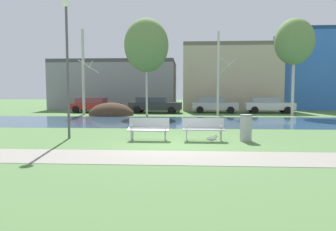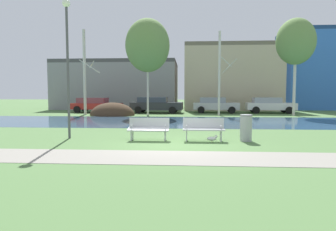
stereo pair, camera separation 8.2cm
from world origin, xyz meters
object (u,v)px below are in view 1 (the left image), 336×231
Objects in this scene: parked_hatch_third_silver at (214,105)px; parked_wagon_fourth_white at (268,105)px; seagull at (212,138)px; streetlamp at (67,47)px; bench_right at (204,129)px; parked_van_nearest_red at (94,105)px; bench_left at (149,128)px; parked_sedan_second_dark at (155,104)px; trash_bin at (246,127)px.

parked_wagon_fourth_white is (4.89, -0.02, 0.00)m from parked_hatch_third_silver.
streetlamp is (-5.77, 0.52, 3.57)m from seagull.
parked_wagon_fourth_white is (6.79, 16.36, 0.29)m from bench_right.
parked_hatch_third_silver is 4.89m from parked_wagon_fourth_white.
parked_van_nearest_red is 1.09× the size of parked_wagon_fourth_white.
bench_right is 6.34m from streetlamp.
seagull is at bearing -5.20° from streetlamp.
streetlamp is 1.17× the size of parked_van_nearest_red.
bench_left is 15.97m from parked_sedan_second_dark.
parked_hatch_third_silver reaches higher than bench_right.
bench_right is 0.38× the size of parked_hatch_third_silver.
parked_wagon_fourth_white is at bearing 67.47° from bench_right.
parked_sedan_second_dark is at bearing 103.45° from seagull.
trash_bin is at bearing -56.09° from parked_van_nearest_red.
parked_hatch_third_silver reaches higher than bench_left.
parked_van_nearest_red is at bearing 119.74° from bench_right.
parked_sedan_second_dark is 1.09× the size of parked_wagon_fourth_white.
trash_bin is at bearing -2.10° from streetlamp.
parked_van_nearest_red is at bearing 120.21° from seagull.
parked_wagon_fourth_white is (16.10, 0.06, 0.02)m from parked_van_nearest_red.
bench_right is 16.29m from parked_sedan_second_dark.
trash_bin is 0.21× the size of parked_sedan_second_dark.
parked_wagon_fourth_white is at bearing 68.70° from seagull.
parked_hatch_third_silver reaches higher than seagull.
parked_van_nearest_red is (-9.31, 16.30, 0.27)m from bench_right.
streetlamp is 20.41m from parked_wagon_fourth_white.
trash_bin is 16.35m from parked_hatch_third_silver.
trash_bin reaches higher than bench_right.
parked_hatch_third_silver is at bearing 84.58° from seagull.
parked_sedan_second_dark is (1.91, 15.61, -2.92)m from streetlamp.
parked_wagon_fourth_white is (12.24, 16.07, -2.94)m from streetlamp.
parked_sedan_second_dark is at bearing -174.99° from parked_hatch_third_silver.
streetlamp is at bearing -127.29° from parked_wagon_fourth_white.
parked_van_nearest_red is (-3.86, 16.01, -2.96)m from streetlamp.
seagull is at bearing -5.48° from bench_left.
bench_right is 17.72m from parked_wagon_fourth_white.
bench_right is 0.29× the size of streetlamp.
trash_bin is 2.33× the size of seagull.
parked_sedan_second_dark reaches higher than bench_left.
parked_wagon_fourth_white is (8.93, 16.36, 0.29)m from bench_left.
bench_right is 0.33× the size of parked_sedan_second_dark.
bench_left is at bearing 174.52° from seagull.
streetlamp reaches higher than parked_van_nearest_red.
streetlamp is 17.93m from parked_hatch_third_silver.
bench_left is 4.63m from streetlamp.
bench_left is at bearing -179.55° from trash_bin.
parked_hatch_third_silver is at bearing 65.46° from streetlamp.
parked_wagon_fourth_white is at bearing 61.37° from bench_left.
seagull is 19.15m from parked_van_nearest_red.
streetlamp is (-5.45, 0.29, 3.23)m from bench_right.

